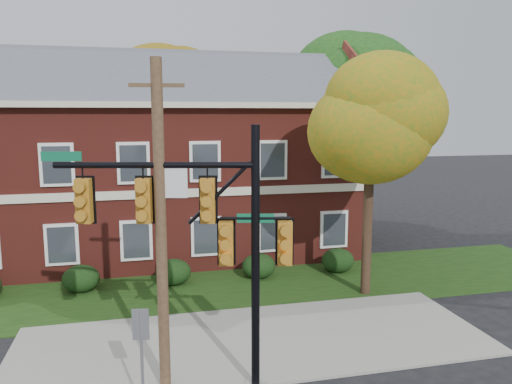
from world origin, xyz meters
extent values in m
plane|color=black|center=(0.00, 0.00, 0.00)|extent=(120.00, 120.00, 0.00)
cube|color=gray|center=(0.00, 1.00, 0.04)|extent=(14.00, 5.00, 0.08)
cube|color=#193811|center=(0.00, 6.00, 0.02)|extent=(30.00, 6.00, 0.04)
cube|color=maroon|center=(-2.00, 12.00, 3.50)|extent=(18.00, 8.00, 7.00)
cube|color=beige|center=(-2.00, 12.00, 7.12)|extent=(18.80, 8.80, 0.24)
cube|color=beige|center=(-2.00, 7.97, 3.50)|extent=(18.00, 0.12, 0.35)
ellipsoid|color=black|center=(-5.50, 6.70, 0.53)|extent=(1.40, 1.26, 1.05)
ellipsoid|color=black|center=(-2.00, 6.70, 0.53)|extent=(1.40, 1.26, 1.05)
ellipsoid|color=black|center=(1.50, 6.70, 0.53)|extent=(1.40, 1.26, 1.05)
ellipsoid|color=black|center=(5.00, 6.70, 0.53)|extent=(1.40, 1.26, 1.05)
cylinder|color=black|center=(5.00, 4.00, 2.88)|extent=(0.36, 0.36, 5.76)
ellipsoid|color=#C17410|center=(5.00, 4.00, 6.48)|extent=(4.25, 4.25, 3.60)
ellipsoid|color=#C17410|center=(5.62, 3.62, 7.08)|extent=(3.50, 3.50, 3.00)
cylinder|color=black|center=(9.00, 13.00, 3.52)|extent=(0.36, 0.36, 7.04)
ellipsoid|color=#103C13|center=(9.00, 13.00, 7.92)|extent=(5.95, 5.95, 5.04)
ellipsoid|color=#103C13|center=(9.88, 12.47, 8.52)|extent=(4.90, 4.90, 4.20)
cylinder|color=black|center=(-1.00, 20.00, 3.84)|extent=(0.36, 0.36, 7.68)
ellipsoid|color=#B15C0F|center=(-1.00, 20.00, 8.64)|extent=(6.46, 6.46, 5.47)
ellipsoid|color=#B15C0F|center=(-0.05, 19.43, 9.24)|extent=(5.32, 5.32, 4.56)
cylinder|color=black|center=(-0.56, -1.50, 3.25)|extent=(0.24, 0.24, 6.51)
cylinder|color=black|center=(-2.83, -0.99, 5.58)|extent=(4.57, 1.17, 0.15)
cylinder|color=black|center=(-0.56, -1.50, 4.32)|extent=(1.65, 0.44, 0.07)
cube|color=#AC701B|center=(-4.46, -0.62, 4.74)|extent=(0.46, 0.36, 1.08)
cube|color=#AC701B|center=(-3.10, -0.93, 4.74)|extent=(0.46, 0.36, 1.08)
cube|color=#AC701B|center=(-1.65, -1.25, 4.74)|extent=(0.46, 0.36, 1.08)
cube|color=silver|center=(-2.38, -1.09, 5.16)|extent=(0.55, 0.16, 0.70)
cube|color=#0C623C|center=(-4.91, -0.52, 5.78)|extent=(0.91, 0.24, 0.22)
cube|color=#AC701B|center=(-1.24, -1.35, 3.72)|extent=(0.46, 0.36, 1.08)
cube|color=#AC701B|center=(0.12, -1.65, 3.72)|extent=(0.46, 0.36, 1.08)
cube|color=#0C623C|center=(-0.56, -1.50, 4.32)|extent=(0.87, 0.23, 0.21)
cylinder|color=#463021|center=(-2.73, -1.00, 4.00)|extent=(0.30, 0.30, 8.01)
cube|color=#463021|center=(-2.73, -1.00, 7.38)|extent=(1.25, 0.25, 0.09)
cylinder|color=slate|center=(-3.27, -2.00, 1.26)|extent=(0.08, 0.08, 2.52)
cube|color=slate|center=(-3.27, -2.00, 2.17)|extent=(0.37, 0.10, 0.71)
camera|label=1|loc=(-3.18, -12.66, 6.73)|focal=35.00mm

